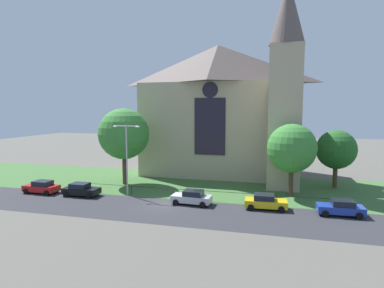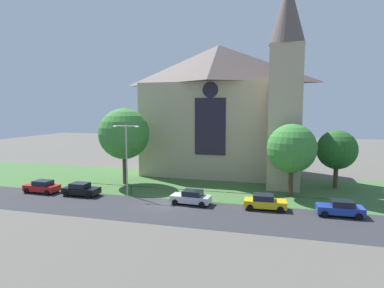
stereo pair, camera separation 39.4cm
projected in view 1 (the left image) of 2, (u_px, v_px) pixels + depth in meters
ground at (189, 184)px, 44.01m from camera, size 160.00×160.00×0.00m
road_asphalt at (158, 210)px, 32.46m from camera, size 120.00×8.00×0.01m
grass_verge at (185, 187)px, 42.08m from camera, size 120.00×20.00×0.01m
church_building at (222, 108)px, 49.95m from camera, size 23.20×16.20×26.00m
iron_railing at (192, 191)px, 36.11m from camera, size 29.35×0.07×1.13m
tree_right_far at (336, 150)px, 41.32m from camera, size 5.02×5.02×7.49m
tree_left_near at (124, 134)px, 43.11m from camera, size 6.81×6.81×10.25m
tree_right_near at (292, 148)px, 36.94m from camera, size 5.61×5.61×8.47m
streetlamp_near at (127, 151)px, 37.51m from camera, size 3.37×0.26×8.37m
parked_car_red at (42, 187)px, 38.99m from camera, size 4.23×2.09×1.51m
parked_car_black at (81, 190)px, 37.68m from camera, size 4.22×2.06×1.51m
parked_car_silver at (192, 197)px, 34.36m from camera, size 4.28×2.19×1.51m
parked_car_yellow at (265, 202)px, 32.71m from camera, size 4.28×2.19×1.51m
parked_car_blue at (341, 208)px, 30.73m from camera, size 4.26×2.15×1.51m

